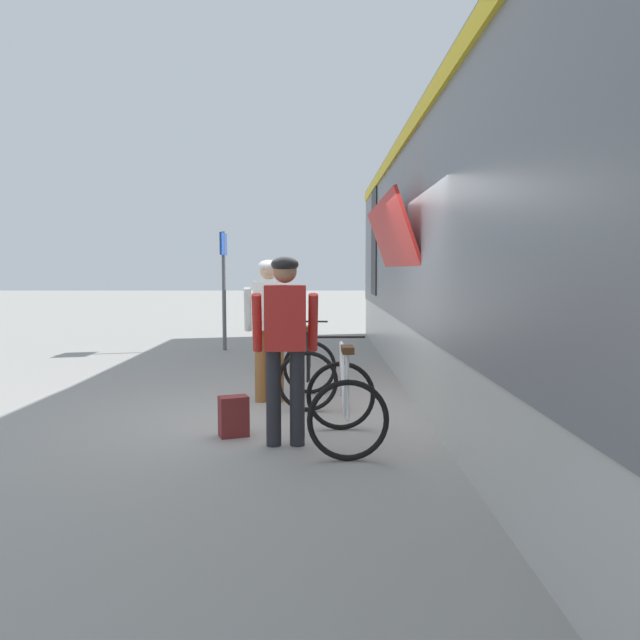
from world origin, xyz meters
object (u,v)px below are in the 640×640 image
at_px(bicycle_near_white, 343,402).
at_px(water_bottle_near_the_bikes, 345,402).
at_px(bicycle_far_black, 308,370).
at_px(train_car, 549,241).
at_px(platform_sign_post, 223,270).
at_px(cyclist_far_in_white, 268,317).
at_px(cyclist_near_in_red, 284,333).
at_px(backpack_on_platform, 233,416).
at_px(water_bottle_by_the_backpack, 234,422).

height_order(bicycle_near_white, water_bottle_near_the_bikes, bicycle_near_white).
bearing_deg(bicycle_far_black, water_bottle_near_the_bikes, -44.28).
distance_m(train_car, platform_sign_post, 7.00).
relative_size(cyclist_far_in_white, platform_sign_post, 0.73).
bearing_deg(cyclist_far_in_white, cyclist_near_in_red, -80.77).
height_order(train_car, cyclist_near_in_red, train_car).
relative_size(bicycle_near_white, backpack_on_platform, 2.72).
height_order(water_bottle_near_the_bikes, platform_sign_post, platform_sign_post).
bearing_deg(cyclist_near_in_red, backpack_on_platform, 149.80).
bearing_deg(train_car, bicycle_near_white, -149.16).
height_order(train_car, backpack_on_platform, train_car).
height_order(cyclist_near_in_red, platform_sign_post, platform_sign_post).
height_order(train_car, water_bottle_by_the_backpack, train_car).
height_order(train_car, bicycle_near_white, train_car).
relative_size(bicycle_near_white, bicycle_far_black, 1.01).
height_order(cyclist_far_in_white, backpack_on_platform, cyclist_far_in_white).
height_order(cyclist_near_in_red, bicycle_far_black, cyclist_near_in_red).
xyz_separation_m(bicycle_near_white, bicycle_far_black, (-0.37, 1.82, 0.00)).
distance_m(cyclist_near_in_red, water_bottle_by_the_backpack, 1.16).
height_order(cyclist_near_in_red, bicycle_near_white, cyclist_near_in_red).
xyz_separation_m(train_car, platform_sign_post, (-4.60, 5.27, -0.34)).
bearing_deg(train_car, water_bottle_near_the_bikes, -178.59).
xyz_separation_m(cyclist_near_in_red, cyclist_far_in_white, (-0.31, 1.90, 0.00)).
distance_m(cyclist_far_in_white, water_bottle_near_the_bikes, 1.42).
bearing_deg(water_bottle_near_the_bikes, cyclist_near_in_red, -113.67).
height_order(water_bottle_by_the_backpack, platform_sign_post, platform_sign_post).
xyz_separation_m(train_car, bicycle_near_white, (-2.42, -1.45, -1.56)).
height_order(train_car, water_bottle_near_the_bikes, train_car).
bearing_deg(train_car, backpack_on_platform, -161.50).
xyz_separation_m(cyclist_near_in_red, bicycle_far_black, (0.18, 1.85, -0.65)).
relative_size(backpack_on_platform, water_bottle_by_the_backpack, 1.72).
bearing_deg(cyclist_near_in_red, water_bottle_by_the_backpack, 142.50).
relative_size(water_bottle_near_the_bikes, water_bottle_by_the_backpack, 0.81).
bearing_deg(water_bottle_near_the_bikes, bicycle_far_black, 135.72).
bearing_deg(backpack_on_platform, bicycle_near_white, -35.27).
distance_m(backpack_on_platform, water_bottle_near_the_bikes, 1.61).
relative_size(cyclist_far_in_white, water_bottle_by_the_backpack, 7.58).
bearing_deg(train_car, cyclist_far_in_white, 172.78).
distance_m(train_car, cyclist_far_in_white, 3.43).
bearing_deg(water_bottle_by_the_backpack, water_bottle_near_the_bikes, 41.09).
relative_size(backpack_on_platform, water_bottle_near_the_bikes, 2.13).
xyz_separation_m(bicycle_near_white, backpack_on_platform, (-1.08, 0.27, -0.20)).
bearing_deg(cyclist_far_in_white, water_bottle_near_the_bikes, -26.92).
bearing_deg(water_bottle_near_the_bikes, water_bottle_by_the_backpack, -138.91).
distance_m(cyclist_near_in_red, bicycle_near_white, 0.85).
distance_m(bicycle_far_black, platform_sign_post, 5.36).
xyz_separation_m(bicycle_far_black, water_bottle_near_the_bikes, (0.44, -0.43, -0.31)).
xyz_separation_m(backpack_on_platform, water_bottle_near_the_bikes, (1.15, 1.11, -0.11)).
relative_size(backpack_on_platform, platform_sign_post, 0.17).
bearing_deg(train_car, platform_sign_post, 131.07).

